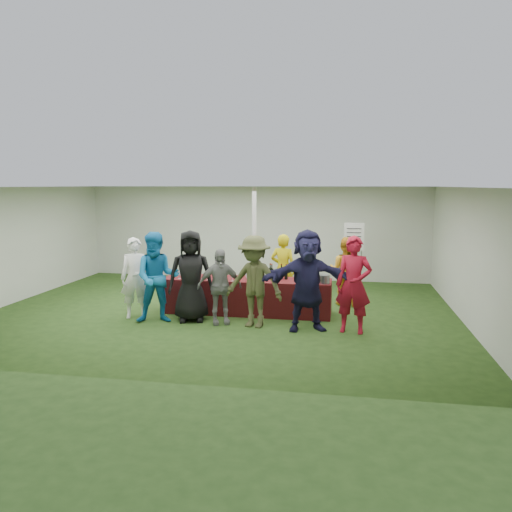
% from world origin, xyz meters
% --- Properties ---
extents(ground, '(60.00, 60.00, 0.00)m').
position_xyz_m(ground, '(0.00, 0.00, 0.00)').
color(ground, '#284719').
rests_on(ground, ground).
extents(tent, '(10.00, 10.00, 10.00)m').
position_xyz_m(tent, '(0.50, 1.20, 1.35)').
color(tent, white).
rests_on(tent, ground).
extents(serving_table, '(3.60, 0.80, 0.75)m').
position_xyz_m(serving_table, '(0.56, -0.03, 0.38)').
color(serving_table, '#5A1414').
rests_on(serving_table, ground).
extents(wine_bottles, '(0.61, 0.14, 0.32)m').
position_xyz_m(wine_bottles, '(1.13, 0.11, 0.87)').
color(wine_bottles, black).
rests_on(wine_bottles, serving_table).
extents(wine_glasses, '(2.77, 0.14, 0.16)m').
position_xyz_m(wine_glasses, '(0.05, -0.29, 0.86)').
color(wine_glasses, silver).
rests_on(wine_glasses, serving_table).
extents(water_bottle, '(0.07, 0.07, 0.23)m').
position_xyz_m(water_bottle, '(0.57, 0.05, 0.85)').
color(water_bottle, silver).
rests_on(water_bottle, serving_table).
extents(bar_towel, '(0.25, 0.18, 0.03)m').
position_xyz_m(bar_towel, '(2.17, 0.02, 0.77)').
color(bar_towel, white).
rests_on(bar_towel, serving_table).
extents(dump_bucket, '(0.23, 0.23, 0.18)m').
position_xyz_m(dump_bucket, '(2.22, -0.25, 0.84)').
color(dump_bucket, slate).
rests_on(dump_bucket, serving_table).
extents(wine_list_sign, '(0.50, 0.03, 1.80)m').
position_xyz_m(wine_list_sign, '(2.84, 2.45, 1.32)').
color(wine_list_sign, slate).
rests_on(wine_list_sign, ground).
extents(staff_pourer, '(0.65, 0.49, 1.63)m').
position_xyz_m(staff_pourer, '(1.23, 0.94, 0.82)').
color(staff_pourer, '#C0B40E').
rests_on(staff_pourer, ground).
extents(staff_back, '(0.91, 0.80, 1.57)m').
position_xyz_m(staff_back, '(2.64, 1.13, 0.78)').
color(staff_back, gold).
rests_on(staff_back, ground).
extents(customer_0, '(0.71, 0.59, 1.68)m').
position_xyz_m(customer_0, '(-1.64, -0.78, 0.84)').
color(customer_0, white).
rests_on(customer_0, ground).
extents(customer_1, '(1.05, 0.92, 1.83)m').
position_xyz_m(customer_1, '(-1.06, -1.05, 0.91)').
color(customer_1, '#1674B4').
rests_on(customer_1, ground).
extents(customer_2, '(1.03, 0.81, 1.85)m').
position_xyz_m(customer_2, '(-0.43, -0.82, 0.93)').
color(customer_2, black).
rests_on(customer_2, ground).
extents(customer_3, '(0.96, 0.68, 1.51)m').
position_xyz_m(customer_3, '(0.19, -0.94, 0.75)').
color(customer_3, gray).
rests_on(customer_3, ground).
extents(customer_4, '(1.28, 0.90, 1.79)m').
position_xyz_m(customer_4, '(0.91, -1.03, 0.90)').
color(customer_4, '#464927').
rests_on(customer_4, ground).
extents(customer_5, '(1.87, 1.04, 1.92)m').
position_xyz_m(customer_5, '(1.94, -1.06, 0.96)').
color(customer_5, '#1A193B').
rests_on(customer_5, ground).
extents(customer_6, '(0.73, 0.54, 1.82)m').
position_xyz_m(customer_6, '(2.79, -1.07, 0.91)').
color(customer_6, '#A31025').
rests_on(customer_6, ground).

